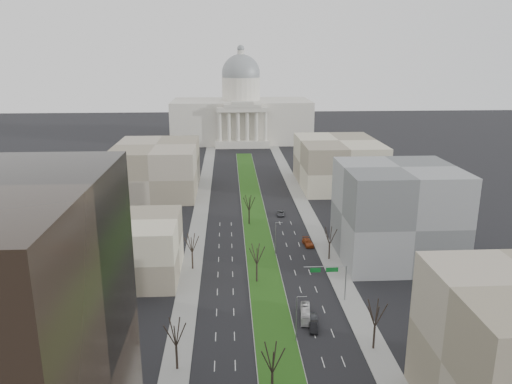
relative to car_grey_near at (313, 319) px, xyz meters
name	(u,v)px	position (x,y,z in m)	size (l,w,h in m)	color
ground	(256,224)	(-7.98, 58.51, -0.75)	(600.00, 600.00, 0.00)	black
median	(256,225)	(-7.98, 57.50, -0.65)	(8.00, 222.03, 0.20)	#999993
sidewalk_left	(193,257)	(-25.48, 33.51, -0.67)	(5.00, 330.00, 0.15)	gray
sidewalk_right	(328,254)	(9.52, 33.51, -0.67)	(5.00, 330.00, 0.15)	gray
capitol	(241,113)	(-7.98, 208.10, 15.56)	(80.00, 46.00, 55.00)	beige
building_beige_left	(123,248)	(-40.98, 23.51, 6.25)	(26.00, 22.00, 14.00)	gray
building_grey_right	(397,213)	(26.02, 30.51, 11.25)	(28.00, 26.00, 24.00)	slate
building_far_left	(157,168)	(-42.98, 98.51, 8.25)	(30.00, 40.00, 18.00)	gray
building_far_right	(338,163)	(27.02, 103.51, 8.25)	(30.00, 40.00, 18.00)	gray
tree_left_mid	(175,332)	(-25.18, -13.49, 6.25)	(5.40, 5.40, 9.72)	black
tree_left_far	(192,243)	(-25.18, 26.51, 6.09)	(5.28, 5.28, 9.50)	black
tree_right_mid	(376,313)	(9.22, -9.49, 6.41)	(5.52, 5.52, 9.94)	black
tree_right_far	(330,235)	(9.22, 30.51, 5.78)	(5.04, 5.04, 9.07)	black
tree_median_a	(272,358)	(-9.98, -21.49, 6.25)	(5.40, 5.40, 9.72)	black
tree_median_b	(257,254)	(-9.98, 18.51, 6.25)	(5.40, 5.40, 9.72)	black
tree_median_c	(249,203)	(-9.98, 58.51, 6.25)	(5.40, 5.40, 9.72)	black
streetlamp_median_b	(297,318)	(-4.22, -6.49, 4.06)	(1.90, 0.20, 9.16)	gray
streetlamp_median_c	(276,238)	(-4.22, 33.51, 4.06)	(1.90, 0.20, 9.16)	gray
mast_arm_signs	(333,275)	(5.51, 8.54, 5.36)	(9.12, 0.24, 8.09)	gray
car_grey_near	(313,319)	(0.00, 0.00, 0.00)	(1.77, 4.40, 1.50)	#46494E
car_black	(314,326)	(-0.39, -2.62, -0.03)	(1.52, 4.35, 1.43)	black
car_red	(308,242)	(5.33, 40.29, 0.07)	(2.31, 5.68, 1.65)	maroon
car_grey_far	(281,213)	(0.62, 66.64, -0.04)	(2.34, 5.08, 1.41)	#47484E
box_van	(305,314)	(-1.31, 1.71, 0.30)	(1.76, 7.53, 2.10)	silver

